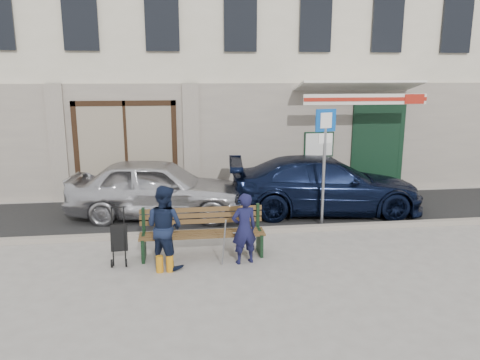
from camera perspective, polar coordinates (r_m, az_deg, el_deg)
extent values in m
plane|color=#9E9991|center=(9.10, 4.20, -9.54)|extent=(80.00, 80.00, 0.00)
cube|color=#282828|center=(11.98, 1.21, -3.94)|extent=(60.00, 3.20, 0.01)
cube|color=#9E9384|center=(10.46, 2.54, -6.15)|extent=(60.00, 0.18, 0.12)
cube|color=beige|center=(16.90, -1.62, 18.05)|extent=(20.00, 7.00, 10.00)
cube|color=#9E9384|center=(13.44, 0.04, 4.87)|extent=(20.00, 0.12, 3.20)
cube|color=maroon|center=(13.47, -13.66, 4.32)|extent=(2.50, 0.12, 2.00)
cube|color=black|center=(14.52, 16.37, 3.75)|extent=(1.60, 0.10, 2.60)
cube|color=black|center=(14.96, 15.63, 3.66)|extent=(1.25, 0.90, 2.40)
cube|color=white|center=(13.84, 9.61, 4.30)|extent=(0.80, 0.03, 0.65)
cube|color=white|center=(13.78, 13.79, 10.89)|extent=(3.40, 1.72, 0.42)
cube|color=white|center=(13.00, 15.08, 9.49)|extent=(3.40, 0.05, 0.28)
cube|color=#A31F14|center=(12.97, 15.13, 9.48)|extent=(3.40, 0.02, 0.10)
imported|color=silver|center=(11.62, -10.06, -0.95)|extent=(4.48, 2.26, 1.46)
imported|color=black|center=(12.04, 10.30, -0.61)|extent=(5.03, 2.45, 1.41)
cylinder|color=gray|center=(10.79, 10.17, 1.08)|extent=(0.07, 0.07, 2.60)
cube|color=#0B4AA5|center=(10.62, 10.41, 7.17)|extent=(0.49, 0.14, 0.50)
cube|color=white|center=(10.59, 10.46, 7.15)|extent=(0.28, 0.08, 0.34)
cube|color=white|center=(10.66, 10.33, 5.03)|extent=(0.34, 0.11, 0.22)
cube|color=brown|center=(9.07, -4.60, -6.58)|extent=(2.40, 0.50, 0.04)
cube|color=brown|center=(9.25, -4.73, -4.32)|extent=(2.40, 0.10, 0.36)
cube|color=black|center=(9.17, -11.66, -8.10)|extent=(0.06, 0.50, 0.45)
cube|color=black|center=(9.26, 2.42, -7.61)|extent=(0.06, 0.50, 0.45)
cube|color=white|center=(9.03, 0.21, -6.43)|extent=(0.34, 0.25, 0.11)
cylinder|color=gray|center=(8.45, -1.98, -7.68)|extent=(0.07, 0.34, 0.96)
cylinder|color=#BF7A13|center=(8.57, -9.76, -10.07)|extent=(0.13, 0.13, 0.30)
cylinder|color=#BF7A13|center=(8.57, -8.54, -10.04)|extent=(0.13, 0.13, 0.30)
imported|color=#141538|center=(8.66, 0.51, -5.94)|extent=(0.55, 0.43, 1.34)
imported|color=#121B34|center=(8.59, -9.19, -5.62)|extent=(0.94, 0.91, 1.53)
cylinder|color=black|center=(8.98, -15.37, -9.79)|extent=(0.04, 0.15, 0.15)
cylinder|color=black|center=(8.95, -13.70, -9.77)|extent=(0.04, 0.15, 0.15)
cube|color=black|center=(9.02, -14.52, -6.84)|extent=(0.32, 0.29, 0.51)
cylinder|color=black|center=(8.97, -14.62, -3.24)|extent=(0.28, 0.05, 0.02)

